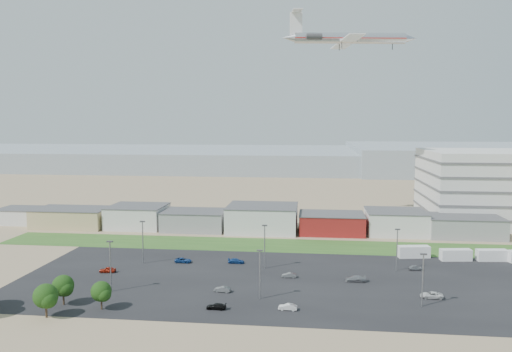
# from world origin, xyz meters

# --- Properties ---
(ground) EXTENTS (700.00, 700.00, 0.00)m
(ground) POSITION_xyz_m (0.00, 0.00, 0.00)
(ground) COLOR #988060
(ground) RESTS_ON ground
(parking_lot) EXTENTS (120.00, 50.00, 0.01)m
(parking_lot) POSITION_xyz_m (5.00, 20.00, 0.01)
(parking_lot) COLOR black
(parking_lot) RESTS_ON ground
(grass_strip) EXTENTS (160.00, 16.00, 0.02)m
(grass_strip) POSITION_xyz_m (0.00, 52.00, 0.01)
(grass_strip) COLOR #2D5821
(grass_strip) RESTS_ON ground
(hills_backdrop) EXTENTS (700.00, 200.00, 9.00)m
(hills_backdrop) POSITION_xyz_m (40.00, 315.00, 4.50)
(hills_backdrop) COLOR gray
(hills_backdrop) RESTS_ON ground
(building_row) EXTENTS (170.00, 20.00, 8.00)m
(building_row) POSITION_xyz_m (-17.00, 71.00, 4.00)
(building_row) COLOR silver
(building_row) RESTS_ON ground
(box_trailer_a) EXTENTS (8.32, 3.78, 3.01)m
(box_trailer_a) POSITION_xyz_m (36.07, 43.15, 1.50)
(box_trailer_a) COLOR silver
(box_trailer_a) RESTS_ON ground
(box_trailer_b) EXTENTS (7.90, 3.42, 2.86)m
(box_trailer_b) POSITION_xyz_m (46.06, 41.47, 1.43)
(box_trailer_b) COLOR silver
(box_trailer_b) RESTS_ON ground
(box_trailer_c) EXTENTS (7.76, 3.16, 2.83)m
(box_trailer_c) POSITION_xyz_m (55.05, 42.28, 1.42)
(box_trailer_c) COLOR silver
(box_trailer_c) RESTS_ON ground
(tree_mid) EXTENTS (4.65, 4.65, 6.97)m
(tree_mid) POSITION_xyz_m (-36.89, -5.60, 3.48)
(tree_mid) COLOR black
(tree_mid) RESTS_ON ground
(tree_right) EXTENTS (4.36, 4.36, 6.55)m
(tree_right) POSITION_xyz_m (-36.99, 0.80, 3.27)
(tree_right) COLOR black
(tree_right) RESTS_ON ground
(tree_near) EXTENTS (4.04, 4.04, 6.06)m
(tree_near) POSITION_xyz_m (-28.77, -0.72, 3.03)
(tree_near) COLOR black
(tree_near) RESTS_ON ground
(lightpole_front_l) EXTENTS (1.24, 0.52, 10.56)m
(lightpole_front_l) POSITION_xyz_m (-31.04, 9.17, 5.28)
(lightpole_front_l) COLOR slate
(lightpole_front_l) RESTS_ON ground
(lightpole_front_m) EXTENTS (1.16, 0.48, 9.83)m
(lightpole_front_m) POSITION_xyz_m (-0.15, 8.25, 4.92)
(lightpole_front_m) COLOR slate
(lightpole_front_m) RESTS_ON ground
(lightpole_front_r) EXTENTS (1.20, 0.50, 10.21)m
(lightpole_front_r) POSITION_xyz_m (30.74, 7.63, 5.10)
(lightpole_front_r) COLOR slate
(lightpole_front_r) RESTS_ON ground
(lightpole_back_l) EXTENTS (1.25, 0.52, 10.59)m
(lightpole_back_l) POSITION_xyz_m (-31.45, 29.93, 5.30)
(lightpole_back_l) COLOR slate
(lightpole_back_l) RESTS_ON ground
(lightpole_back_m) EXTENTS (1.24, 0.51, 10.50)m
(lightpole_back_m) POSITION_xyz_m (-1.22, 29.10, 5.25)
(lightpole_back_m) COLOR slate
(lightpole_back_m) RESTS_ON ground
(lightpole_back_r) EXTENTS (1.17, 0.49, 9.97)m
(lightpole_back_r) POSITION_xyz_m (29.75, 30.73, 4.99)
(lightpole_back_r) COLOR slate
(lightpole_back_r) RESTS_ON ground
(airliner) EXTENTS (51.99, 39.26, 14.08)m
(airliner) POSITION_xyz_m (22.29, 94.77, 64.17)
(airliner) COLOR silver
(parked_car_0) EXTENTS (4.46, 2.19, 1.22)m
(parked_car_0) POSITION_xyz_m (33.61, 12.56, 0.61)
(parked_car_0) COLOR silver
(parked_car_0) RESTS_ON ground
(parked_car_3) EXTENTS (3.79, 1.64, 1.08)m
(parked_car_3) POSITION_xyz_m (-7.62, 1.83, 0.54)
(parked_car_3) COLOR black
(parked_car_3) RESTS_ON ground
(parked_car_4) EXTENTS (3.58, 1.63, 1.14)m
(parked_car_4) POSITION_xyz_m (-8.20, 11.36, 0.57)
(parked_car_4) COLOR #595B5E
(parked_car_4) RESTS_ON ground
(parked_car_5) EXTENTS (3.85, 1.76, 1.28)m
(parked_car_5) POSITION_xyz_m (-37.13, 21.63, 0.64)
(parked_car_5) COLOR maroon
(parked_car_5) RESTS_ON ground
(parked_car_6) EXTENTS (4.08, 1.74, 1.17)m
(parked_car_6) POSITION_xyz_m (-8.63, 32.58, 0.59)
(parked_car_6) COLOR navy
(parked_car_6) RESTS_ON ground
(parked_car_7) EXTENTS (3.31, 1.22, 1.08)m
(parked_car_7) POSITION_xyz_m (4.92, 22.56, 0.54)
(parked_car_7) COLOR #595B5E
(parked_car_7) RESTS_ON ground
(parked_car_8) EXTENTS (3.51, 1.61, 1.17)m
(parked_car_8) POSITION_xyz_m (34.37, 31.60, 0.58)
(parked_car_8) COLOR #A5A5AA
(parked_car_8) RESTS_ON ground
(parked_car_9) EXTENTS (4.21, 2.05, 1.15)m
(parked_car_9) POSITION_xyz_m (-21.81, 31.69, 0.58)
(parked_car_9) COLOR navy
(parked_car_9) RESTS_ON ground
(parked_car_12) EXTENTS (4.54, 1.89, 1.31)m
(parked_car_12) POSITION_xyz_m (19.47, 21.31, 0.66)
(parked_car_12) COLOR #A5A5AA
(parked_car_12) RESTS_ON ground
(parked_car_13) EXTENTS (3.55, 1.40, 1.15)m
(parked_car_13) POSITION_xyz_m (5.64, 2.94, 0.58)
(parked_car_13) COLOR silver
(parked_car_13) RESTS_ON ground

